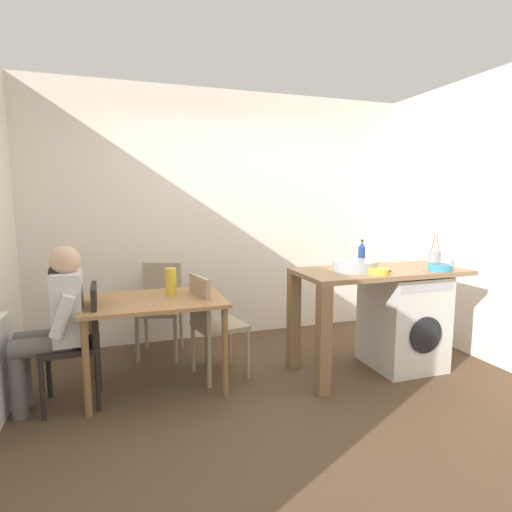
% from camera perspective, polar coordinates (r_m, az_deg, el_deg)
% --- Properties ---
extents(ground_plane, '(5.46, 5.46, 0.00)m').
position_cam_1_polar(ground_plane, '(3.33, 4.38, -19.56)').
color(ground_plane, '#4C3826').
extents(wall_back, '(4.60, 0.10, 2.70)m').
position_cam_1_polar(wall_back, '(4.62, -3.90, 5.56)').
color(wall_back, silver).
rests_on(wall_back, ground_plane).
extents(dining_table, '(1.10, 0.76, 0.74)m').
position_cam_1_polar(dining_table, '(3.43, -13.95, -7.37)').
color(dining_table, '#9E7042').
rests_on(dining_table, ground_plane).
extents(chair_person_seat, '(0.41, 0.41, 0.90)m').
position_cam_1_polar(chair_person_seat, '(3.38, -23.15, -10.40)').
color(chair_person_seat, black).
rests_on(chair_person_seat, ground_plane).
extents(chair_opposite, '(0.47, 0.47, 0.90)m').
position_cam_1_polar(chair_opposite, '(3.56, -6.17, -8.87)').
color(chair_opposite, gray).
rests_on(chair_opposite, ground_plane).
extents(chair_spare_by_wall, '(0.50, 0.50, 0.90)m').
position_cam_1_polar(chair_spare_by_wall, '(4.22, -13.08, -6.41)').
color(chair_spare_by_wall, gray).
rests_on(chair_spare_by_wall, ground_plane).
extents(seated_person, '(0.50, 0.52, 1.20)m').
position_cam_1_polar(seated_person, '(3.35, -26.07, -7.82)').
color(seated_person, '#595651').
rests_on(seated_person, ground_plane).
extents(kitchen_counter, '(1.50, 0.68, 0.92)m').
position_cam_1_polar(kitchen_counter, '(3.70, 14.11, -4.40)').
color(kitchen_counter, olive).
rests_on(kitchen_counter, ground_plane).
extents(washing_machine, '(0.60, 0.61, 0.86)m').
position_cam_1_polar(washing_machine, '(4.04, 19.71, -8.42)').
color(washing_machine, silver).
rests_on(washing_machine, ground_plane).
extents(sink_basin, '(0.38, 0.38, 0.09)m').
position_cam_1_polar(sink_basin, '(3.63, 13.53, -1.33)').
color(sink_basin, '#9EA0A5').
rests_on(sink_basin, kitchen_counter).
extents(tap, '(0.02, 0.02, 0.28)m').
position_cam_1_polar(tap, '(3.77, 12.13, 0.50)').
color(tap, '#B2B2B7').
rests_on(tap, kitchen_counter).
extents(bottle_tall_green, '(0.06, 0.06, 0.25)m').
position_cam_1_polar(bottle_tall_green, '(3.87, 14.47, 0.20)').
color(bottle_tall_green, navy).
rests_on(bottle_tall_green, kitchen_counter).
extents(mixing_bowl, '(0.17, 0.17, 0.05)m').
position_cam_1_polar(mixing_bowl, '(3.53, 16.61, -2.01)').
color(mixing_bowl, gold).
rests_on(mixing_bowl, kitchen_counter).
extents(utensil_crock, '(0.11, 0.11, 0.30)m').
position_cam_1_polar(utensil_crock, '(4.21, 23.56, -0.21)').
color(utensil_crock, gray).
rests_on(utensil_crock, kitchen_counter).
extents(colander, '(0.20, 0.20, 0.06)m').
position_cam_1_polar(colander, '(3.89, 24.20, -1.41)').
color(colander, teal).
rests_on(colander, kitchen_counter).
extents(vase, '(0.09, 0.09, 0.23)m').
position_cam_1_polar(vase, '(3.49, -11.74, -3.50)').
color(vase, gold).
rests_on(vase, dining_table).
extents(scissors, '(0.15, 0.06, 0.01)m').
position_cam_1_polar(scissors, '(3.68, 17.15, -2.00)').
color(scissors, '#B2B2B7').
rests_on(scissors, kitchen_counter).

